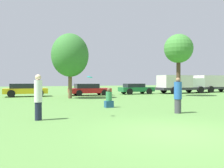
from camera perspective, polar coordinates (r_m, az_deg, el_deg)
The scene contains 12 objects.
ground_plane at distance 7.83m, azimuth 14.30°, elevation -10.99°, with size 120.00×120.00×0.00m, color #54843D.
person_thrower at distance 10.19m, azimuth -16.90°, elevation -2.88°, with size 0.32×0.32×1.84m.
person_catcher at distance 12.25m, azimuth 15.19°, elevation -2.61°, with size 0.37×0.37×1.73m.
frisbee at distance 10.49m, azimuth -5.25°, elevation 1.61°, with size 0.24×0.24×0.09m.
bystander_sitting at distance 14.32m, azimuth -0.73°, elevation -3.65°, with size 0.47×0.39×1.15m.
tree_1 at distance 21.81m, azimuth -9.81°, elevation 6.62°, with size 3.27×3.27×5.70m.
tree_2 at distance 25.44m, azimuth 15.32°, elevation 7.85°, with size 2.88×2.88×6.22m.
parked_car_yellow at distance 25.20m, azimuth -19.79°, elevation -1.26°, with size 4.14×2.03×1.27m.
parked_car_red at distance 25.87m, azimuth -5.48°, elevation -1.23°, with size 4.36×2.16×1.23m.
parked_car_green at distance 28.29m, azimuth 5.58°, elevation -1.03°, with size 3.98×1.95×1.21m.
delivery_truck_white at distance 31.03m, azimuth 15.62°, elevation 0.16°, with size 6.13×2.60×2.20m.
delivery_truck_black at distance 35.55m, azimuth 22.79°, elevation 0.21°, with size 6.12×2.54×2.23m.
Camera 1 is at (-4.51, -6.20, 1.61)m, focal length 39.01 mm.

